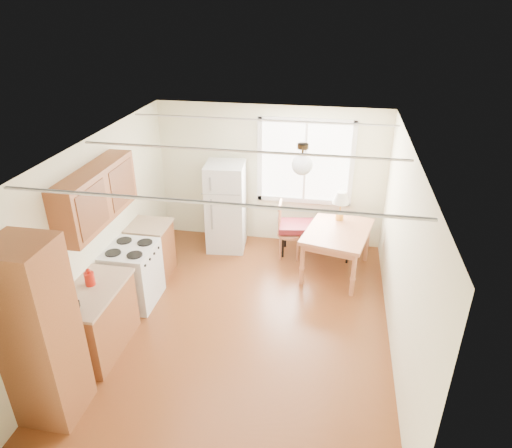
% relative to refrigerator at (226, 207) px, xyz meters
% --- Properties ---
extents(room_shell, '(4.60, 5.60, 2.62)m').
position_rel_refrigerator_xyz_m(room_shell, '(0.72, -2.05, 0.46)').
color(room_shell, '#542711').
rests_on(room_shell, ground).
extents(kitchen_run, '(0.65, 3.40, 2.20)m').
position_rel_refrigerator_xyz_m(kitchen_run, '(-1.00, -2.68, 0.05)').
color(kitchen_run, brown).
rests_on(kitchen_run, ground).
extents(window_unit, '(1.64, 0.05, 1.51)m').
position_rel_refrigerator_xyz_m(window_unit, '(1.32, 0.43, 0.76)').
color(window_unit, white).
rests_on(window_unit, room_shell).
extents(pendant_light, '(0.26, 0.26, 0.40)m').
position_rel_refrigerator_xyz_m(pendant_light, '(1.42, -1.65, 1.44)').
color(pendant_light, '#322516').
rests_on(pendant_light, room_shell).
extents(refrigerator, '(0.71, 0.71, 1.58)m').
position_rel_refrigerator_xyz_m(refrigerator, '(0.00, 0.00, 0.00)').
color(refrigerator, silver).
rests_on(refrigerator, ground).
extents(bench, '(1.38, 0.69, 0.61)m').
position_rel_refrigerator_xyz_m(bench, '(1.60, -0.01, -0.25)').
color(bench, maroon).
rests_on(bench, ground).
extents(dining_table, '(1.19, 1.42, 0.78)m').
position_rel_refrigerator_xyz_m(dining_table, '(1.95, -0.52, -0.11)').
color(dining_table, '#AB6442').
rests_on(dining_table, ground).
extents(chair, '(0.44, 0.44, 0.99)m').
position_rel_refrigerator_xyz_m(chair, '(1.06, -0.15, -0.22)').
color(chair, '#AB6442').
rests_on(chair, ground).
extents(table_lamp, '(0.28, 0.28, 0.49)m').
position_rel_refrigerator_xyz_m(table_lamp, '(1.97, -0.13, 0.35)').
color(table_lamp, gold).
rests_on(table_lamp, dining_table).
extents(coffee_maker, '(0.25, 0.29, 0.38)m').
position_rel_refrigerator_xyz_m(coffee_maker, '(-1.00, -3.37, 0.25)').
color(coffee_maker, black).
rests_on(coffee_maker, kitchen_run).
extents(kettle, '(0.12, 0.12, 0.23)m').
position_rel_refrigerator_xyz_m(kettle, '(-1.04, -2.79, 0.20)').
color(kettle, '#B81B0D').
rests_on(kettle, kitchen_run).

